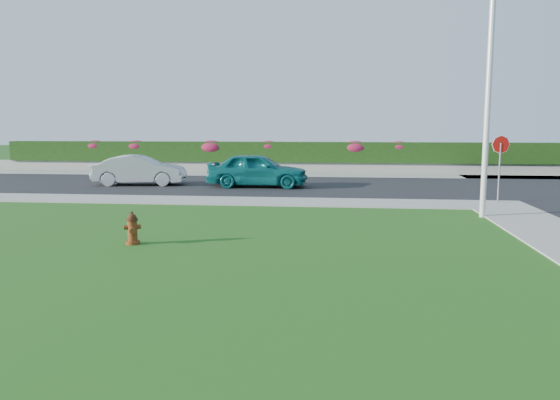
# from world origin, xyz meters

# --- Properties ---
(ground) EXTENTS (120.00, 120.00, 0.00)m
(ground) POSITION_xyz_m (0.00, 0.00, 0.00)
(ground) COLOR black
(ground) RESTS_ON ground
(street_far) EXTENTS (26.00, 8.00, 0.04)m
(street_far) POSITION_xyz_m (-5.00, 14.00, 0.02)
(street_far) COLOR black
(street_far) RESTS_ON ground
(sidewalk_far) EXTENTS (24.00, 2.00, 0.04)m
(sidewalk_far) POSITION_xyz_m (-6.00, 9.00, 0.02)
(sidewalk_far) COLOR gray
(sidewalk_far) RESTS_ON ground
(curb_corner) EXTENTS (2.00, 2.00, 0.04)m
(curb_corner) POSITION_xyz_m (7.00, 9.00, 0.02)
(curb_corner) COLOR gray
(curb_corner) RESTS_ON ground
(sidewalk_beyond) EXTENTS (34.00, 2.00, 0.04)m
(sidewalk_beyond) POSITION_xyz_m (-1.00, 19.00, 0.02)
(sidewalk_beyond) COLOR gray
(sidewalk_beyond) RESTS_ON ground
(retaining_wall) EXTENTS (34.00, 0.40, 0.60)m
(retaining_wall) POSITION_xyz_m (-1.00, 20.50, 0.30)
(retaining_wall) COLOR gray
(retaining_wall) RESTS_ON ground
(hedge) EXTENTS (32.00, 0.90, 1.10)m
(hedge) POSITION_xyz_m (-1.00, 20.60, 1.15)
(hedge) COLOR black
(hedge) RESTS_ON retaining_wall
(fire_hydrant) EXTENTS (0.37, 0.36, 0.72)m
(fire_hydrant) POSITION_xyz_m (-2.60, 2.06, 0.34)
(fire_hydrant) COLOR #52260C
(fire_hydrant) RESTS_ON ground
(sedan_teal) EXTENTS (4.19, 1.69, 1.43)m
(sedan_teal) POSITION_xyz_m (-1.55, 13.24, 0.75)
(sedan_teal) COLOR #0D6463
(sedan_teal) RESTS_ON street_far
(sedan_silver) EXTENTS (4.04, 1.85, 1.28)m
(sedan_silver) POSITION_xyz_m (-6.72, 13.39, 0.68)
(sedan_silver) COLOR #A8A9AF
(sedan_silver) RESTS_ON street_far
(utility_pole) EXTENTS (0.16, 0.16, 6.15)m
(utility_pole) POSITION_xyz_m (5.95, 6.64, 3.08)
(utility_pole) COLOR silver
(utility_pole) RESTS_ON ground
(stop_sign) EXTENTS (0.61, 0.13, 2.27)m
(stop_sign) POSITION_xyz_m (7.19, 9.62, 1.67)
(stop_sign) COLOR slate
(stop_sign) RESTS_ON ground
(flower_clump_a) EXTENTS (1.23, 0.79, 0.61)m
(flower_clump_a) POSITION_xyz_m (-12.01, 20.50, 1.46)
(flower_clump_a) COLOR #BB204F
(flower_clump_a) RESTS_ON hedge
(flower_clump_b) EXTENTS (1.26, 0.81, 0.63)m
(flower_clump_b) POSITION_xyz_m (-9.59, 20.50, 1.45)
(flower_clump_b) COLOR #BB204F
(flower_clump_b) RESTS_ON hedge
(flower_clump_c) EXTENTS (1.48, 0.95, 0.74)m
(flower_clump_c) POSITION_xyz_m (-5.25, 20.50, 1.41)
(flower_clump_c) COLOR #BB204F
(flower_clump_c) RESTS_ON hedge
(flower_clump_d) EXTENTS (1.18, 0.76, 0.59)m
(flower_clump_d) POSITION_xyz_m (-2.06, 20.50, 1.47)
(flower_clump_d) COLOR #BB204F
(flower_clump_d) RESTS_ON hedge
(flower_clump_e) EXTENTS (1.41, 0.91, 0.71)m
(flower_clump_e) POSITION_xyz_m (2.65, 20.50, 1.42)
(flower_clump_e) COLOR #BB204F
(flower_clump_e) RESTS_ON hedge
(flower_clump_f) EXTENTS (1.18, 0.76, 0.59)m
(flower_clump_f) POSITION_xyz_m (4.95, 20.50, 1.47)
(flower_clump_f) COLOR #BB204F
(flower_clump_f) RESTS_ON hedge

